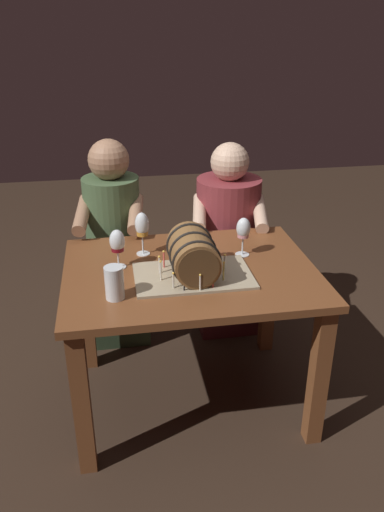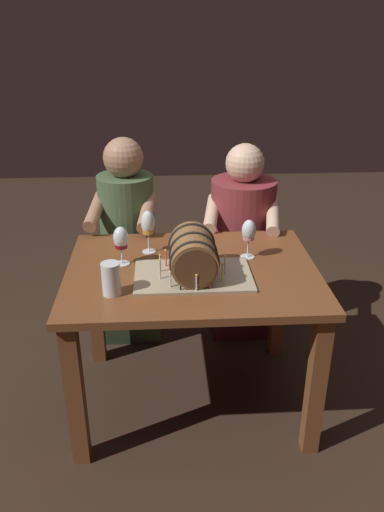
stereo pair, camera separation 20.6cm
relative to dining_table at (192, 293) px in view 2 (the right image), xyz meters
name	(u,v)px [view 2 (the right image)]	position (x,y,z in m)	size (l,w,h in m)	color
ground_plane	(192,397)	(0.00, 0.00, -0.61)	(8.00, 8.00, 0.00)	#332319
dining_table	(192,293)	(0.00, 0.00, 0.00)	(1.12, 0.84, 0.73)	brown
barrel_cake	(192,257)	(0.00, -0.08, 0.22)	(0.51, 0.32, 0.21)	tan
wine_glass_amber	(148,225)	(-0.19, 0.19, 0.26)	(0.07, 0.07, 0.21)	white
wine_glass_red	(121,240)	(-0.31, 0.07, 0.24)	(0.07, 0.07, 0.18)	white
wine_glass_rose	(249,232)	(0.27, 0.11, 0.25)	(0.07, 0.07, 0.19)	white
beer_pint	(111,280)	(-0.34, -0.21, 0.19)	(0.08, 0.08, 0.14)	white
person_seated_left	(129,251)	(-0.33, 0.64, -0.07)	(0.38, 0.48, 1.18)	#2A3A24
person_seated_right	(241,247)	(0.32, 0.64, -0.07)	(0.46, 0.53, 1.14)	#4C1B1E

